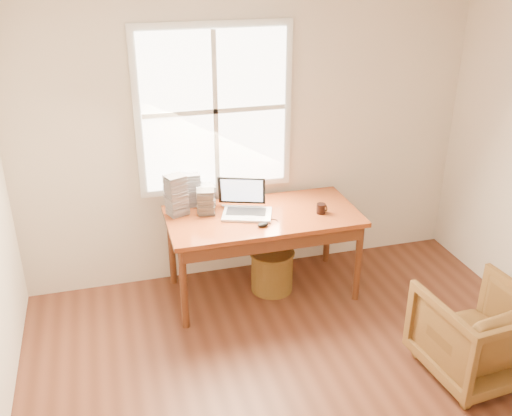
{
  "coord_description": "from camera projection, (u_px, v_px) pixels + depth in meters",
  "views": [
    {
      "loc": [
        -1.21,
        -2.32,
        2.8
      ],
      "look_at": [
        -0.1,
        1.65,
        0.89
      ],
      "focal_mm": 40.0,
      "sensor_mm": 36.0,
      "label": 1
    }
  ],
  "objects": [
    {
      "name": "cd_stack_c",
      "position": [
        176.0,
        195.0,
        4.68
      ],
      "size": [
        0.19,
        0.18,
        0.35
      ],
      "primitive_type": "cube",
      "rotation": [
        0.0,
        0.0,
        0.37
      ],
      "color": "#999BA6",
      "rests_on": "desk"
    },
    {
      "name": "laptop",
      "position": [
        247.0,
        198.0,
        4.66
      ],
      "size": [
        0.54,
        0.55,
        0.31
      ],
      "primitive_type": null,
      "rotation": [
        0.0,
        0.0,
        -0.35
      ],
      "color": "#BABDC1",
      "rests_on": "desk"
    },
    {
      "name": "coffee_mug",
      "position": [
        321.0,
        209.0,
        4.75
      ],
      "size": [
        0.09,
        0.09,
        0.09
      ],
      "primitive_type": "cylinder",
      "rotation": [
        0.0,
        0.0,
        -0.25
      ],
      "color": "black",
      "rests_on": "desk"
    },
    {
      "name": "cd_stack_b",
      "position": [
        206.0,
        202.0,
        4.72
      ],
      "size": [
        0.16,
        0.14,
        0.21
      ],
      "primitive_type": "cube",
      "rotation": [
        0.0,
        0.0,
        -0.16
      ],
      "color": "#232227",
      "rests_on": "desk"
    },
    {
      "name": "cd_stack_d",
      "position": [
        205.0,
        195.0,
        4.88
      ],
      "size": [
        0.16,
        0.14,
        0.19
      ],
      "primitive_type": "cube",
      "rotation": [
        0.0,
        0.0,
        0.04
      ],
      "color": "#B4BAC0",
      "rests_on": "desk"
    },
    {
      "name": "armchair",
      "position": [
        477.0,
        333.0,
        3.98
      ],
      "size": [
        0.77,
        0.78,
        0.66
      ],
      "primitive_type": "imported",
      "rotation": [
        0.0,
        0.0,
        3.23
      ],
      "color": "brown",
      "rests_on": "room_shell"
    },
    {
      "name": "cd_stack_a",
      "position": [
        191.0,
        189.0,
        4.86
      ],
      "size": [
        0.15,
        0.13,
        0.29
      ],
      "primitive_type": "cube",
      "rotation": [
        0.0,
        0.0,
        0.03
      ],
      "color": "#AAADB5",
      "rests_on": "desk"
    },
    {
      "name": "wicker_stool",
      "position": [
        272.0,
        271.0,
        5.01
      ],
      "size": [
        0.44,
        0.44,
        0.36
      ],
      "primitive_type": "cylinder",
      "rotation": [
        0.0,
        0.0,
        0.23
      ],
      "color": "brown",
      "rests_on": "room_shell"
    },
    {
      "name": "room_shell",
      "position": [
        344.0,
        245.0,
        3.08
      ],
      "size": [
        4.04,
        4.54,
        2.64
      ],
      "color": "brown",
      "rests_on": "ground"
    },
    {
      "name": "mouse",
      "position": [
        263.0,
        225.0,
        4.54
      ],
      "size": [
        0.11,
        0.08,
        0.03
      ],
      "primitive_type": "ellipsoid",
      "rotation": [
        0.0,
        0.0,
        0.24
      ],
      "color": "black",
      "rests_on": "desk"
    },
    {
      "name": "desk",
      "position": [
        263.0,
        216.0,
        4.76
      ],
      "size": [
        1.6,
        0.8,
        0.04
      ],
      "primitive_type": "cube",
      "color": "brown",
      "rests_on": "room_shell"
    }
  ]
}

